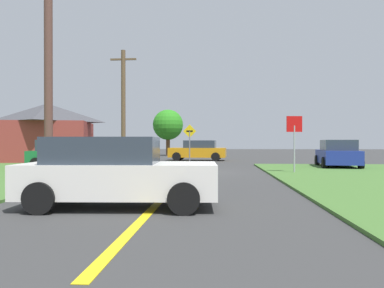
# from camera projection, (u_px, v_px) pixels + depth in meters

# --- Properties ---
(ground_plane) EXTENTS (120.00, 120.00, 0.00)m
(ground_plane) POSITION_uv_depth(u_px,v_px,m) (188.00, 172.00, 18.98)
(ground_plane) COLOR #363636
(lane_stripe_center) EXTENTS (0.20, 14.00, 0.01)m
(lane_stripe_center) POSITION_uv_depth(u_px,v_px,m) (167.00, 194.00, 10.99)
(lane_stripe_center) COLOR yellow
(lane_stripe_center) RESTS_ON ground
(stop_sign) EXTENTS (0.74, 0.13, 2.72)m
(stop_sign) POSITION_uv_depth(u_px,v_px,m) (294.00, 133.00, 17.86)
(stop_sign) COLOR #9EA0A8
(stop_sign) RESTS_ON ground
(car_on_crossroad) EXTENTS (2.49, 4.20, 1.62)m
(car_on_crossroad) POSITION_uv_depth(u_px,v_px,m) (338.00, 154.00, 21.89)
(car_on_crossroad) COLOR navy
(car_on_crossroad) RESTS_ON ground
(car_approaching_junction) EXTENTS (4.68, 2.24, 1.62)m
(car_approaching_junction) POSITION_uv_depth(u_px,v_px,m) (198.00, 151.00, 30.66)
(car_approaching_junction) COLOR orange
(car_approaching_junction) RESTS_ON ground
(car_behind_on_main_road) EXTENTS (4.50, 2.12, 1.62)m
(car_behind_on_main_road) POSITION_uv_depth(u_px,v_px,m) (116.00, 173.00, 8.73)
(car_behind_on_main_road) COLOR white
(car_behind_on_main_road) RESTS_ON ground
(parked_car_near_building) EXTENTS (4.32, 2.28, 1.62)m
(parked_car_near_building) POSITION_uv_depth(u_px,v_px,m) (68.00, 155.00, 20.78)
(parked_car_near_building) COLOR #196B33
(parked_car_near_building) RESTS_ON ground
(utility_pole_near) EXTENTS (1.79, 0.45, 8.98)m
(utility_pole_near) POSITION_uv_depth(u_px,v_px,m) (48.00, 60.00, 14.27)
(utility_pole_near) COLOR brown
(utility_pole_near) RESTS_ON ground
(utility_pole_mid) EXTENTS (1.80, 0.30, 7.80)m
(utility_pole_mid) POSITION_uv_depth(u_px,v_px,m) (123.00, 105.00, 26.12)
(utility_pole_mid) COLOR brown
(utility_pole_mid) RESTS_ON ground
(direction_sign) EXTENTS (0.90, 0.12, 2.69)m
(direction_sign) POSITION_uv_depth(u_px,v_px,m) (190.00, 139.00, 25.89)
(direction_sign) COLOR slate
(direction_sign) RESTS_ON ground
(oak_tree_left) EXTENTS (3.28, 3.28, 5.00)m
(oak_tree_left) POSITION_uv_depth(u_px,v_px,m) (168.00, 125.00, 41.13)
(oak_tree_left) COLOR brown
(oak_tree_left) RESTS_ON ground
(barn) EXTENTS (7.09, 6.59, 4.39)m
(barn) POSITION_uv_depth(u_px,v_px,m) (47.00, 133.00, 28.61)
(barn) COLOR maroon
(barn) RESTS_ON ground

